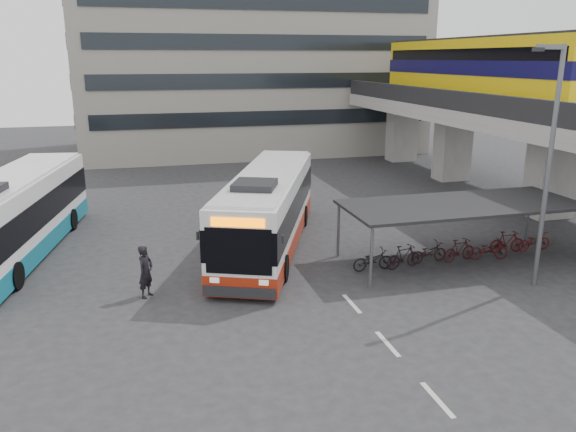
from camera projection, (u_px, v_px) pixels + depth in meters
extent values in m
plane|color=#28282B|center=(284.00, 312.00, 19.26)|extent=(120.00, 120.00, 0.00)
cube|color=gray|center=(551.00, 175.00, 30.29)|extent=(2.20, 1.60, 4.60)
cube|color=gray|center=(452.00, 147.00, 39.59)|extent=(2.20, 1.60, 4.60)
cube|color=gray|center=(402.00, 133.00, 47.03)|extent=(2.20, 1.60, 4.60)
cube|color=gray|center=(510.00, 116.00, 33.26)|extent=(8.00, 32.00, 0.90)
cube|color=black|center=(455.00, 100.00, 32.06)|extent=(0.35, 32.00, 1.10)
cube|color=black|center=(565.00, 98.00, 33.92)|extent=(0.35, 32.00, 1.10)
cube|color=#DFB80D|center=(477.00, 71.00, 36.09)|extent=(2.90, 20.00, 3.90)
cube|color=#0D0A3A|center=(478.00, 67.00, 36.03)|extent=(2.98, 20.02, 0.90)
cube|color=black|center=(479.00, 55.00, 35.82)|extent=(2.96, 19.20, 0.70)
cube|color=black|center=(480.00, 39.00, 35.56)|extent=(2.70, 19.60, 0.25)
cylinder|color=#595B60|center=(338.00, 230.00, 24.32)|extent=(0.12, 0.12, 2.40)
cylinder|color=#595B60|center=(528.00, 215.00, 26.70)|extent=(0.12, 0.12, 2.40)
cylinder|color=#595B60|center=(371.00, 258.00, 20.97)|extent=(0.12, 0.12, 2.40)
cube|color=black|center=(462.00, 205.00, 23.49)|extent=(10.00, 4.00, 0.12)
imported|color=black|center=(371.00, 259.00, 23.05)|extent=(1.71, 0.60, 0.90)
imported|color=black|center=(401.00, 255.00, 23.36)|extent=(1.66, 0.47, 1.00)
imported|color=black|center=(430.00, 253.00, 23.71)|extent=(1.71, 0.60, 0.90)
imported|color=black|center=(458.00, 249.00, 24.03)|extent=(1.66, 0.47, 1.00)
imported|color=#350C0F|center=(485.00, 248.00, 24.37)|extent=(1.71, 0.60, 0.90)
imported|color=#3F0C0F|center=(512.00, 244.00, 24.69)|extent=(1.66, 0.47, 1.00)
imported|color=#490C0F|center=(537.00, 243.00, 25.03)|extent=(1.71, 0.60, 0.90)
cube|color=gray|center=(248.00, 11.00, 50.82)|extent=(30.00, 15.00, 25.00)
cube|color=beige|center=(437.00, 400.00, 14.30)|extent=(0.15, 1.60, 0.01)
cube|color=beige|center=(388.00, 344.00, 17.09)|extent=(0.15, 1.60, 0.01)
cube|color=beige|center=(352.00, 304.00, 19.88)|extent=(0.15, 1.60, 0.01)
cube|color=white|center=(268.00, 206.00, 25.44)|extent=(7.29, 12.67, 2.89)
cube|color=#98220D|center=(269.00, 234.00, 25.80)|extent=(7.34, 12.72, 0.79)
cube|color=black|center=(268.00, 203.00, 25.40)|extent=(7.35, 12.71, 1.21)
cube|color=#FF7200|center=(238.00, 222.00, 19.13)|extent=(1.76, 0.79, 0.32)
cube|color=black|center=(255.00, 185.00, 21.98)|extent=(2.13, 2.17, 0.29)
cylinder|color=black|center=(220.00, 265.00, 22.13)|extent=(0.69, 1.09, 1.05)
cylinder|color=black|center=(304.00, 216.00, 29.03)|extent=(0.69, 1.09, 1.05)
cube|color=white|center=(15.00, 212.00, 24.42)|extent=(4.79, 13.03, 2.92)
cube|color=#0D647A|center=(20.00, 241.00, 24.79)|extent=(4.84, 13.08, 0.80)
cube|color=black|center=(15.00, 209.00, 24.38)|extent=(4.85, 13.06, 1.22)
cylinder|color=black|center=(72.00, 219.00, 28.34)|extent=(0.49, 1.10, 1.06)
imported|color=black|center=(146.00, 272.00, 20.23)|extent=(0.79, 0.85, 1.95)
cylinder|color=#595B60|center=(548.00, 171.00, 20.37)|extent=(0.18, 0.18, 8.87)
cube|color=#595B60|center=(551.00, 47.00, 18.90)|extent=(1.34, 0.45, 0.17)
cube|color=black|center=(538.00, 49.00, 18.65)|extent=(0.42, 0.28, 0.13)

